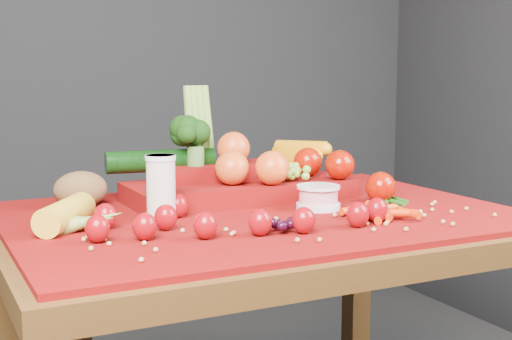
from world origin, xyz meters
name	(u,v)px	position (x,y,z in m)	size (l,w,h in m)	color
table	(260,260)	(0.00, 0.00, 0.66)	(1.10, 0.80, 0.75)	#3E240E
red_cloth	(260,215)	(0.00, 0.00, 0.76)	(1.05, 0.75, 0.01)	#650A03
milk_glass	(161,185)	(-0.22, 0.01, 0.83)	(0.06, 0.06, 0.13)	beige
yogurt_bowl	(318,196)	(0.13, -0.03, 0.79)	(0.10, 0.10, 0.05)	silver
strawberry_scatter	(221,217)	(-0.15, -0.14, 0.79)	(0.58, 0.28, 0.05)	maroon
dark_grape_cluster	(286,225)	(-0.04, -0.19, 0.78)	(0.06, 0.05, 0.03)	black
soybean_scatter	(307,228)	(0.00, -0.20, 0.77)	(0.84, 0.24, 0.01)	#B0834B
corn_ear	(79,220)	(-0.39, -0.01, 0.78)	(0.25, 0.27, 0.06)	gold
potato	(80,189)	(-0.33, 0.22, 0.80)	(0.12, 0.09, 0.08)	brown
baby_carrot_pile	(379,211)	(0.19, -0.17, 0.78)	(0.17, 0.17, 0.03)	red
green_bean_pile	(387,198)	(0.33, -0.01, 0.77)	(0.14, 0.12, 0.01)	#1C5A14
produce_mound	(244,174)	(0.04, 0.16, 0.82)	(0.60, 0.35, 0.27)	#650A03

